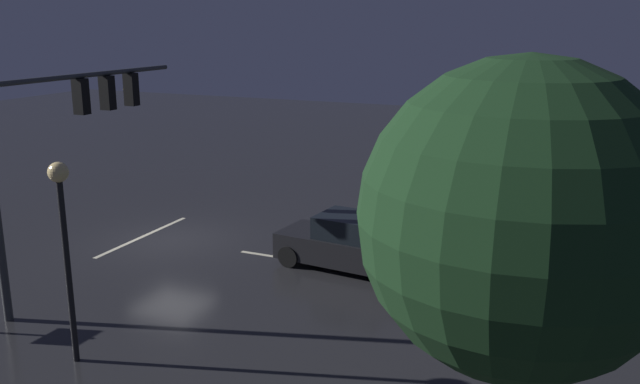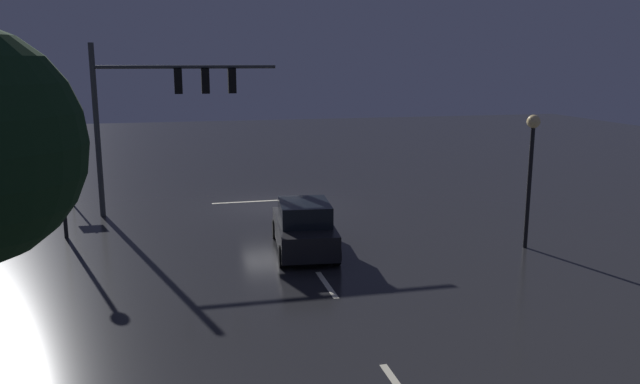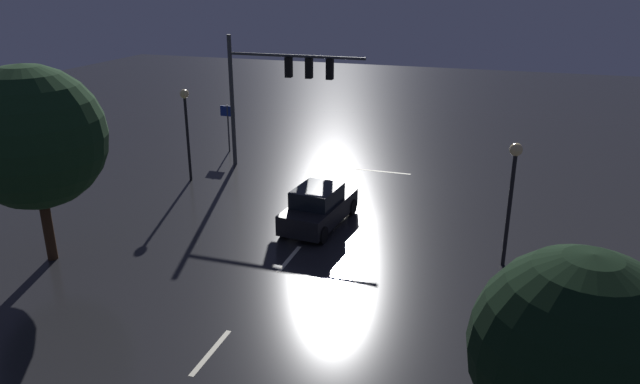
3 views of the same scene
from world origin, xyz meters
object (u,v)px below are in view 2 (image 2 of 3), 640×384
object	(u,v)px
street_lamp_left_kerb	(531,154)
route_sign	(70,161)
traffic_signal_assembly	(162,97)
street_lamp_right_kerb	(59,148)
car_approaching	(304,228)

from	to	relation	value
street_lamp_left_kerb	route_sign	distance (m)	18.90
traffic_signal_assembly	street_lamp_left_kerb	xyz separation A→B (m)	(-11.81, 7.99, -1.56)
traffic_signal_assembly	street_lamp_right_kerb	bearing A→B (deg)	41.63
car_approaching	traffic_signal_assembly	bearing A→B (deg)	-56.29
traffic_signal_assembly	car_approaching	world-z (taller)	traffic_signal_assembly
street_lamp_right_kerb	route_sign	xyz separation A→B (m)	(0.50, -5.37, -1.29)
street_lamp_left_kerb	car_approaching	bearing A→B (deg)	-10.42
traffic_signal_assembly	route_sign	world-z (taller)	traffic_signal_assembly
route_sign	street_lamp_right_kerb	bearing A→B (deg)	95.32
traffic_signal_assembly	car_approaching	distance (m)	8.90
car_approaching	route_sign	bearing A→B (deg)	-46.28
street_lamp_right_kerb	route_sign	world-z (taller)	street_lamp_right_kerb
street_lamp_left_kerb	street_lamp_right_kerb	bearing A→B (deg)	-17.50
traffic_signal_assembly	route_sign	size ratio (longest dim) A/B	2.68
street_lamp_left_kerb	street_lamp_right_kerb	distance (m)	16.10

